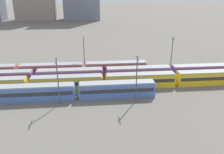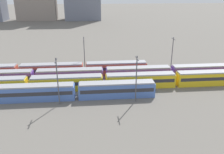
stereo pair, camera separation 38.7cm
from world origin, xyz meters
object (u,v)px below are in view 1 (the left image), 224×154
(train_track_1, at_px, (140,80))
(catenary_pole_1, at_px, (172,52))
(catenary_pole_3, at_px, (84,53))
(train_track_2, at_px, (105,74))
(train_track_0, at_px, (35,93))
(train_track_3, at_px, (52,70))
(catenary_pole_2, at_px, (58,80))
(catenary_pole_0, at_px, (137,77))

(train_track_1, distance_m, catenary_pole_1, 18.72)
(catenary_pole_3, bearing_deg, train_track_2, -56.31)
(train_track_1, bearing_deg, catenary_pole_3, 137.07)
(train_track_2, height_order, catenary_pole_1, catenary_pole_1)
(catenary_pole_1, bearing_deg, train_track_0, -154.26)
(train_track_0, xyz_separation_m, catenary_pole_3, (11.09, 18.76, 4.06))
(train_track_1, distance_m, train_track_3, 26.23)
(catenary_pole_3, bearing_deg, train_track_0, -120.60)
(train_track_2, bearing_deg, train_track_0, -148.03)
(train_track_3, bearing_deg, catenary_pole_1, 4.47)
(train_track_0, height_order, catenary_pole_1, catenary_pole_1)
(train_track_0, bearing_deg, train_track_1, 11.45)
(catenary_pole_2, relative_size, catenary_pole_3, 1.00)
(catenary_pole_1, relative_size, catenary_pole_2, 0.95)
(train_track_3, xyz_separation_m, catenary_pole_3, (9.51, 3.16, 4.06))
(train_track_0, relative_size, catenary_pole_3, 5.16)
(catenary_pole_1, bearing_deg, catenary_pole_2, -146.83)
(train_track_0, distance_m, train_track_3, 15.68)
(train_track_0, distance_m, train_track_1, 26.19)
(train_track_3, height_order, catenary_pole_3, catenary_pole_3)
(train_track_2, xyz_separation_m, train_track_3, (-15.08, 5.20, -0.00))
(train_track_3, bearing_deg, train_track_2, -19.03)
(train_track_1, height_order, catenary_pole_3, catenary_pole_3)
(catenary_pole_0, bearing_deg, catenary_pole_2, 179.52)
(catenary_pole_0, bearing_deg, train_track_0, 172.59)
(train_track_0, distance_m, train_track_2, 19.64)
(catenary_pole_1, height_order, catenary_pole_3, catenary_pole_3)
(catenary_pole_2, distance_m, catenary_pole_3, 22.25)
(train_track_1, distance_m, catenary_pole_0, 9.56)
(train_track_1, xyz_separation_m, catenary_pole_0, (-2.76, -8.18, 4.11))
(train_track_3, distance_m, catenary_pole_0, 28.57)
(train_track_1, bearing_deg, train_track_2, 149.99)
(train_track_2, bearing_deg, catenary_pole_3, 123.69)
(train_track_2, distance_m, catenary_pole_1, 23.41)
(train_track_3, bearing_deg, train_track_1, -23.36)
(train_track_3, bearing_deg, catenary_pole_0, -41.07)
(catenary_pole_2, bearing_deg, train_track_0, 153.66)
(train_track_0, xyz_separation_m, train_track_1, (25.67, 5.20, 0.00))
(catenary_pole_0, relative_size, catenary_pole_3, 1.01)
(train_track_1, relative_size, catenary_pole_0, 8.58)
(train_track_2, height_order, train_track_3, same)
(train_track_3, bearing_deg, catenary_pole_3, 18.37)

